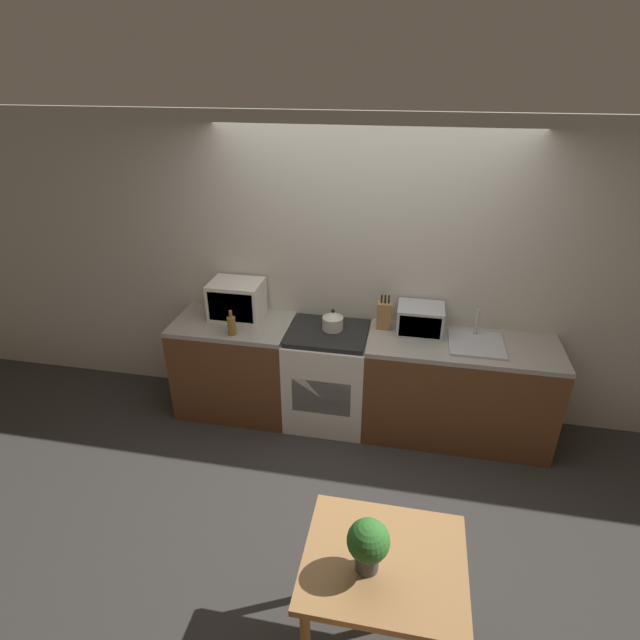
% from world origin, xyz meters
% --- Properties ---
extents(ground_plane, '(16.00, 16.00, 0.00)m').
position_xyz_m(ground_plane, '(0.00, 0.00, 0.00)').
color(ground_plane, '#33302D').
extents(wall_back, '(10.00, 0.06, 2.60)m').
position_xyz_m(wall_back, '(0.00, 0.94, 1.30)').
color(wall_back, beige).
rests_on(wall_back, ground_plane).
extents(counter_left_run, '(1.02, 0.62, 0.90)m').
position_xyz_m(counter_left_run, '(-1.12, 0.60, 0.45)').
color(counter_left_run, brown).
rests_on(counter_left_run, ground_plane).
extents(counter_right_run, '(1.54, 0.62, 0.90)m').
position_xyz_m(counter_right_run, '(0.86, 0.60, 0.45)').
color(counter_right_run, brown).
rests_on(counter_right_run, ground_plane).
extents(stove_range, '(0.69, 0.62, 0.90)m').
position_xyz_m(stove_range, '(-0.26, 0.60, 0.45)').
color(stove_range, silver).
rests_on(stove_range, ground_plane).
extents(kettle, '(0.18, 0.18, 0.19)m').
position_xyz_m(kettle, '(-0.23, 0.65, 0.98)').
color(kettle, beige).
rests_on(kettle, stove_range).
extents(microwave, '(0.45, 0.34, 0.33)m').
position_xyz_m(microwave, '(-1.10, 0.72, 1.07)').
color(microwave, silver).
rests_on(microwave, counter_left_run).
extents(bottle, '(0.07, 0.07, 0.22)m').
position_xyz_m(bottle, '(-1.03, 0.39, 0.98)').
color(bottle, olive).
rests_on(bottle, counter_left_run).
extents(knife_block, '(0.12, 0.09, 0.30)m').
position_xyz_m(knife_block, '(0.19, 0.75, 1.02)').
color(knife_block, '#9E7042').
rests_on(knife_block, counter_right_run).
extents(toaster_oven, '(0.38, 0.30, 0.23)m').
position_xyz_m(toaster_oven, '(0.49, 0.74, 1.02)').
color(toaster_oven, '#ADAFB5').
rests_on(toaster_oven, counter_right_run).
extents(sink_basin, '(0.43, 0.43, 0.24)m').
position_xyz_m(sink_basin, '(0.95, 0.61, 0.92)').
color(sink_basin, '#ADAFB5').
rests_on(sink_basin, counter_right_run).
extents(dining_table, '(0.79, 0.68, 0.75)m').
position_xyz_m(dining_table, '(0.38, -1.38, 0.64)').
color(dining_table, '#9E7042').
rests_on(dining_table, ground_plane).
extents(potted_plant, '(0.20, 0.20, 0.29)m').
position_xyz_m(potted_plant, '(0.30, -1.44, 0.92)').
color(potted_plant, '#424247').
rests_on(potted_plant, dining_table).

